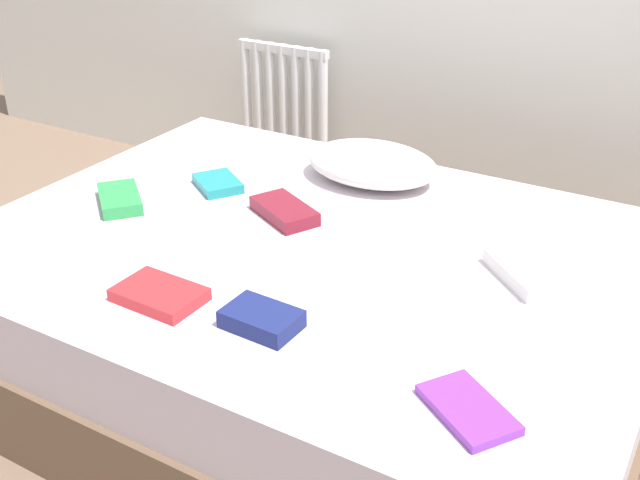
% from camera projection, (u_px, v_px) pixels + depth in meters
% --- Properties ---
extents(ground_plane, '(8.00, 8.00, 0.00)m').
position_uv_depth(ground_plane, '(312.00, 377.00, 2.48)').
color(ground_plane, '#7F6651').
extents(bed, '(2.00, 1.50, 0.50)m').
position_uv_depth(bed, '(312.00, 313.00, 2.36)').
color(bed, brown).
rests_on(bed, ground).
extents(radiator, '(0.47, 0.04, 0.58)m').
position_uv_depth(radiator, '(284.00, 107.00, 3.58)').
color(radiator, white).
rests_on(radiator, ground).
extents(pillow, '(0.46, 0.33, 0.12)m').
position_uv_depth(pillow, '(372.00, 163.00, 2.62)').
color(pillow, white).
rests_on(pillow, bed).
extents(textbook_red, '(0.22, 0.15, 0.03)m').
position_uv_depth(textbook_red, '(159.00, 295.00, 1.95)').
color(textbook_red, red).
rests_on(textbook_red, bed).
extents(textbook_green, '(0.25, 0.24, 0.04)m').
position_uv_depth(textbook_green, '(120.00, 199.00, 2.46)').
color(textbook_green, green).
rests_on(textbook_green, bed).
extents(textbook_teal, '(0.21, 0.20, 0.03)m').
position_uv_depth(textbook_teal, '(218.00, 183.00, 2.58)').
color(textbook_teal, teal).
rests_on(textbook_teal, bed).
extents(textbook_navy, '(0.18, 0.13, 0.05)m').
position_uv_depth(textbook_navy, '(262.00, 319.00, 1.84)').
color(textbook_navy, navy).
rests_on(textbook_navy, bed).
extents(textbook_purple, '(0.24, 0.22, 0.02)m').
position_uv_depth(textbook_purple, '(468.00, 409.00, 1.57)').
color(textbook_purple, purple).
rests_on(textbook_purple, bed).
extents(textbook_white, '(0.26, 0.25, 0.04)m').
position_uv_depth(textbook_white, '(526.00, 272.00, 2.04)').
color(textbook_white, white).
rests_on(textbook_white, bed).
extents(textbook_maroon, '(0.26, 0.22, 0.04)m').
position_uv_depth(textbook_maroon, '(284.00, 211.00, 2.38)').
color(textbook_maroon, maroon).
rests_on(textbook_maroon, bed).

